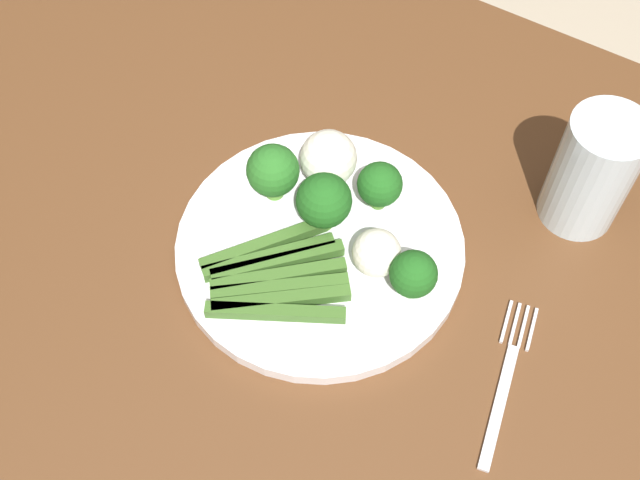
{
  "coord_description": "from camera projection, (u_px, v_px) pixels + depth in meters",
  "views": [
    {
      "loc": [
        0.17,
        -0.3,
        1.4
      ],
      "look_at": [
        -0.04,
        0.04,
        0.77
      ],
      "focal_mm": 44.26,
      "sensor_mm": 36.0,
      "label": 1
    }
  ],
  "objects": [
    {
      "name": "broccoli_back",
      "position": [
        380.0,
        185.0,
        0.76
      ],
      "size": [
        0.04,
        0.04,
        0.05
      ],
      "color": "#4C7F2B",
      "rests_on": "plate"
    },
    {
      "name": "water_glass",
      "position": [
        593.0,
        172.0,
        0.75
      ],
      "size": [
        0.08,
        0.08,
        0.13
      ],
      "primitive_type": "cylinder",
      "color": "silver",
      "rests_on": "dining_table"
    },
    {
      "name": "plate",
      "position": [
        320.0,
        247.0,
        0.77
      ],
      "size": [
        0.28,
        0.28,
        0.01
      ],
      "primitive_type": "cylinder",
      "color": "white",
      "rests_on": "dining_table"
    },
    {
      "name": "fork",
      "position": [
        505.0,
        380.0,
        0.7
      ],
      "size": [
        0.05,
        0.17,
        0.0
      ],
      "rotation": [
        0.0,
        0.0,
        1.78
      ],
      "color": "silver",
      "rests_on": "dining_table"
    },
    {
      "name": "broccoli_front_left",
      "position": [
        324.0,
        201.0,
        0.74
      ],
      "size": [
        0.05,
        0.05,
        0.07
      ],
      "color": "#4C7F2B",
      "rests_on": "plate"
    },
    {
      "name": "asparagus_bundle",
      "position": [
        275.0,
        277.0,
        0.73
      ],
      "size": [
        0.15,
        0.15,
        0.01
      ],
      "rotation": [
        0.0,
        0.0,
        0.74
      ],
      "color": "#3D6626",
      "rests_on": "plate"
    },
    {
      "name": "cauliflower_near_center",
      "position": [
        377.0,
        253.0,
        0.73
      ],
      "size": [
        0.05,
        0.05,
        0.05
      ],
      "primitive_type": "sphere",
      "color": "white",
      "rests_on": "plate"
    },
    {
      "name": "cauliflower_outer_edge",
      "position": [
        328.0,
        158.0,
        0.78
      ],
      "size": [
        0.06,
        0.06,
        0.06
      ],
      "primitive_type": "sphere",
      "color": "white",
      "rests_on": "plate"
    },
    {
      "name": "broccoli_right",
      "position": [
        413.0,
        275.0,
        0.71
      ],
      "size": [
        0.04,
        0.04,
        0.05
      ],
      "color": "#4C7F2B",
      "rests_on": "plate"
    },
    {
      "name": "dining_table",
      "position": [
        333.0,
        350.0,
        0.83
      ],
      "size": [
        1.31,
        0.91,
        0.75
      ],
      "color": "brown",
      "rests_on": "ground_plane"
    },
    {
      "name": "broccoli_back_right",
      "position": [
        273.0,
        171.0,
        0.76
      ],
      "size": [
        0.05,
        0.05,
        0.06
      ],
      "color": "#568E33",
      "rests_on": "plate"
    }
  ]
}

